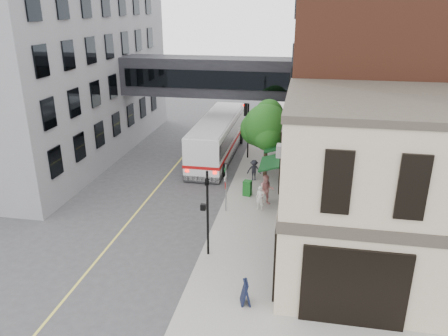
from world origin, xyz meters
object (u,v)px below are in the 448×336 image
at_px(pedestrian_b, 266,190).
at_px(sandwich_board, 246,293).
at_px(newspaper_box, 247,188).
at_px(pedestrian_c, 254,170).
at_px(pedestrian_a, 260,198).
at_px(bus, 218,136).

height_order(pedestrian_b, sandwich_board, pedestrian_b).
bearing_deg(pedestrian_b, newspaper_box, 130.95).
bearing_deg(sandwich_board, pedestrian_c, 80.35).
bearing_deg(pedestrian_a, pedestrian_c, 114.19).
distance_m(pedestrian_b, pedestrian_c, 4.03).
distance_m(pedestrian_b, sandwich_board, 9.91).
xyz_separation_m(pedestrian_b, newspaper_box, (-1.34, 1.12, -0.46)).
relative_size(pedestrian_b, pedestrian_c, 1.28).
xyz_separation_m(pedestrian_a, pedestrian_b, (0.30, 0.84, 0.21)).
height_order(pedestrian_b, pedestrian_c, pedestrian_b).
xyz_separation_m(pedestrian_c, sandwich_board, (1.30, -13.73, -0.22)).
relative_size(bus, newspaper_box, 11.83).
xyz_separation_m(pedestrian_a, sandwich_board, (0.36, -9.06, -0.23)).
bearing_deg(newspaper_box, bus, 126.31).
relative_size(pedestrian_c, sandwich_board, 1.42).
relative_size(bus, sandwich_board, 11.37).
bearing_deg(bus, newspaper_box, -65.49).
distance_m(pedestrian_c, newspaper_box, 2.72).
bearing_deg(sandwich_board, pedestrian_b, 75.29).
bearing_deg(pedestrian_b, pedestrian_c, 98.65).
distance_m(pedestrian_b, newspaper_box, 1.81).
bearing_deg(bus, pedestrian_a, -64.75).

